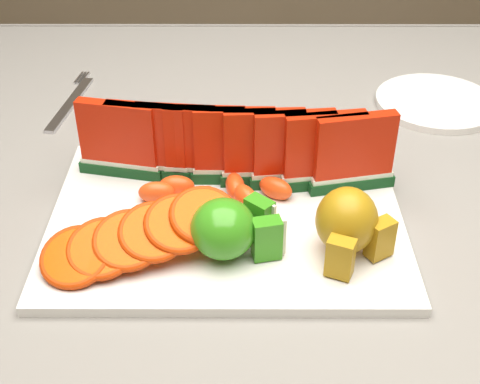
{
  "coord_description": "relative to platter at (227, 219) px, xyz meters",
  "views": [
    {
      "loc": [
        -0.0,
        -0.7,
        1.23
      ],
      "look_at": [
        -0.01,
        -0.11,
        0.81
      ],
      "focal_mm": 50.0,
      "sensor_mm": 36.0,
      "label": 1
    }
  ],
  "objects": [
    {
      "name": "table",
      "position": [
        0.02,
        0.1,
        -0.11
      ],
      "size": [
        1.4,
        0.9,
        0.75
      ],
      "color": "#523A1E",
      "rests_on": "ground"
    },
    {
      "name": "tablecloth",
      "position": [
        0.02,
        0.1,
        -0.05
      ],
      "size": [
        1.53,
        1.03,
        0.2
      ],
      "color": "gray",
      "rests_on": "table"
    },
    {
      "name": "platter",
      "position": [
        0.0,
        0.0,
        0.0
      ],
      "size": [
        0.4,
        0.3,
        0.01
      ],
      "color": "silver",
      "rests_on": "tablecloth"
    },
    {
      "name": "apple_cluster",
      "position": [
        0.01,
        -0.07,
        0.04
      ],
      "size": [
        0.11,
        0.09,
        0.06
      ],
      "color": "#248F1B",
      "rests_on": "platter"
    },
    {
      "name": "pear_cluster",
      "position": [
        0.13,
        -0.07,
        0.04
      ],
      "size": [
        0.09,
        0.09,
        0.07
      ],
      "color": "#A38E0E",
      "rests_on": "platter"
    },
    {
      "name": "side_plate",
      "position": [
        0.31,
        0.29,
        -0.0
      ],
      "size": [
        0.2,
        0.2,
        0.01
      ],
      "color": "silver",
      "rests_on": "tablecloth"
    },
    {
      "name": "fork",
      "position": [
        -0.24,
        0.29,
        -0.0
      ],
      "size": [
        0.04,
        0.2,
        0.0
      ],
      "color": "silver",
      "rests_on": "tablecloth"
    },
    {
      "name": "watermelon_row",
      "position": [
        0.01,
        0.07,
        0.05
      ],
      "size": [
        0.39,
        0.07,
        0.1
      ],
      "color": "#13390F",
      "rests_on": "platter"
    },
    {
      "name": "orange_fan_front",
      "position": [
        -0.09,
        -0.07,
        0.03
      ],
      "size": [
        0.22,
        0.13,
        0.06
      ],
      "color": "red",
      "rests_on": "platter"
    },
    {
      "name": "orange_fan_back",
      "position": [
        -0.04,
        0.13,
        0.02
      ],
      "size": [
        0.23,
        0.09,
        0.04
      ],
      "color": "red",
      "rests_on": "platter"
    },
    {
      "name": "tangerine_segments",
      "position": [
        -0.01,
        0.03,
        0.02
      ],
      "size": [
        0.18,
        0.08,
        0.03
      ],
      "color": "orange",
      "rests_on": "platter"
    }
  ]
}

